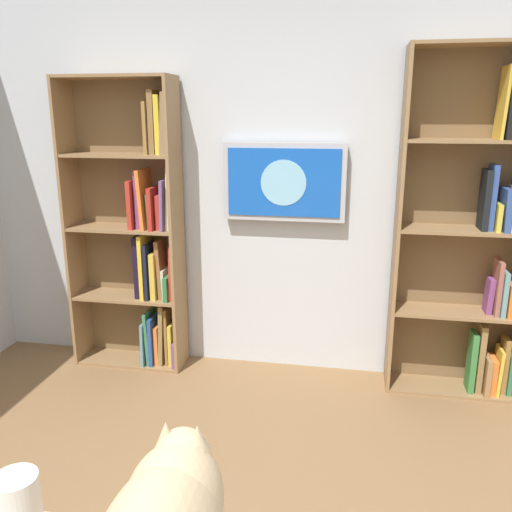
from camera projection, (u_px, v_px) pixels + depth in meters
wall_back at (288, 181)px, 3.58m from camera, size 4.52×0.06×2.70m
bookshelf_left at (479, 232)px, 3.28m from camera, size 0.83×0.28×2.19m
bookshelf_right at (139, 236)px, 3.70m from camera, size 0.79×0.28×2.03m
wall_mounted_tv at (284, 182)px, 3.50m from camera, size 0.82×0.07×0.52m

